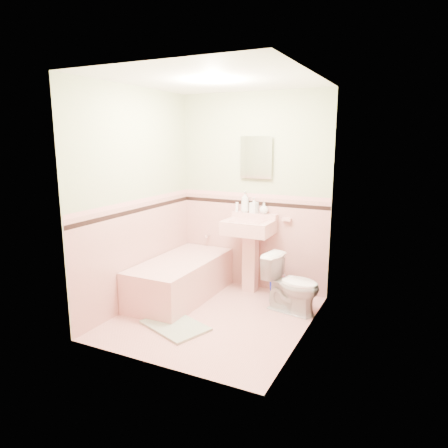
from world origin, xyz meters
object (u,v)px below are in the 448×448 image
at_px(soap_bottle_mid, 254,205).
at_px(bucket, 278,288).
at_px(medicine_cabinet, 256,157).
at_px(shoe, 166,318).
at_px(toilet, 292,284).
at_px(sink, 249,257).
at_px(soap_bottle_right, 264,208).
at_px(bathtub, 181,280).
at_px(soap_bottle_left, 245,202).

height_order(soap_bottle_mid, bucket, soap_bottle_mid).
bearing_deg(bucket, medicine_cabinet, 152.97).
distance_m(bucket, shoe, 1.49).
bearing_deg(toilet, sink, 72.77).
bearing_deg(bucket, sink, -178.73).
relative_size(sink, shoe, 6.92).
height_order(soap_bottle_mid, soap_bottle_right, soap_bottle_mid).
xyz_separation_m(bathtub, soap_bottle_left, (0.55, 0.71, 0.91)).
distance_m(bathtub, toilet, 1.37).
height_order(bathtub, toilet, toilet).
relative_size(sink, soap_bottle_right, 6.64).
distance_m(soap_bottle_mid, toilet, 1.16).
xyz_separation_m(soap_bottle_mid, shoe, (-0.42, -1.42, -1.05)).
distance_m(soap_bottle_left, soap_bottle_mid, 0.13).
bearing_deg(sink, bucket, 1.27).
height_order(bathtub, soap_bottle_mid, soap_bottle_mid).
bearing_deg(soap_bottle_left, soap_bottle_mid, 0.00).
bearing_deg(soap_bottle_mid, soap_bottle_right, 0.00).
bearing_deg(sink, toilet, -27.32).
relative_size(medicine_cabinet, soap_bottle_right, 3.21).
height_order(bathtub, sink, sink).
bearing_deg(bathtub, shoe, -70.65).
xyz_separation_m(sink, soap_bottle_right, (0.12, 0.18, 0.60)).
bearing_deg(shoe, bucket, 45.93).
height_order(sink, medicine_cabinet, medicine_cabinet).
xyz_separation_m(sink, soap_bottle_mid, (-0.01, 0.18, 0.63)).
bearing_deg(sink, bathtub, -142.07).
xyz_separation_m(bathtub, toilet, (1.35, 0.18, 0.10)).
xyz_separation_m(bathtub, shoe, (0.25, -0.71, -0.17)).
bearing_deg(toilet, soap_bottle_left, 66.91).
bearing_deg(bathtub, soap_bottle_right, 41.45).
xyz_separation_m(sink, shoe, (-0.43, -1.24, -0.41)).
relative_size(bathtub, soap_bottle_right, 10.62).
bearing_deg(bathtub, soap_bottle_left, 52.42).
bearing_deg(shoe, soap_bottle_right, 58.08).
bearing_deg(soap_bottle_left, bucket, -17.97).
distance_m(sink, shoe, 1.37).
bearing_deg(toilet, medicine_cabinet, 60.47).
bearing_deg(sink, shoe, -109.28).
height_order(medicine_cabinet, bucket, medicine_cabinet).
distance_m(soap_bottle_right, toilet, 1.07).
bearing_deg(bucket, soap_bottle_mid, 157.06).
relative_size(soap_bottle_mid, soap_bottle_right, 1.40).
height_order(bathtub, soap_bottle_left, soap_bottle_left).
bearing_deg(soap_bottle_right, medicine_cabinet, 166.39).
bearing_deg(bucket, bathtub, -153.37).
height_order(sink, toilet, sink).
xyz_separation_m(medicine_cabinet, shoe, (-0.43, -1.45, -1.65)).
bearing_deg(bucket, soap_bottle_right, 147.66).
bearing_deg(bathtub, bucket, 26.63).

